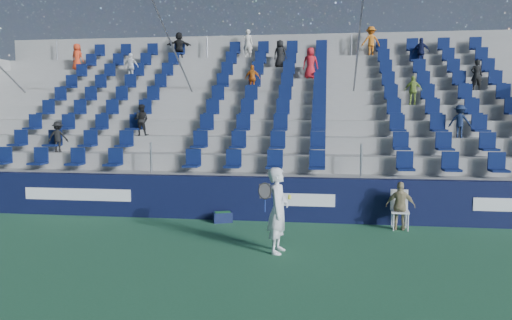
% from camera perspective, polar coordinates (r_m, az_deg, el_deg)
% --- Properties ---
extents(ground, '(70.00, 70.00, 0.00)m').
position_cam_1_polar(ground, '(10.89, -3.16, -10.36)').
color(ground, '#2B6642').
rests_on(ground, ground).
extents(sponsor_wall, '(24.00, 0.32, 1.20)m').
position_cam_1_polar(sponsor_wall, '(13.78, -0.61, -4.41)').
color(sponsor_wall, '#0E1333').
rests_on(sponsor_wall, ground).
extents(grandstand, '(24.00, 8.17, 6.63)m').
position_cam_1_polar(grandstand, '(18.65, 1.73, 2.95)').
color(grandstand, gray).
rests_on(grandstand, ground).
extents(tennis_player, '(0.69, 0.71, 1.82)m').
position_cam_1_polar(tennis_player, '(10.57, 2.54, -5.75)').
color(tennis_player, white).
rests_on(tennis_player, ground).
extents(line_judge_chair, '(0.47, 0.48, 1.00)m').
position_cam_1_polar(line_judge_chair, '(13.28, 16.09, -5.14)').
color(line_judge_chair, white).
rests_on(line_judge_chair, ground).
extents(line_judge, '(0.75, 0.40, 1.23)m').
position_cam_1_polar(line_judge, '(13.12, 16.19, -5.07)').
color(line_judge, tan).
rests_on(line_judge, ground).
extents(ball_bin, '(0.58, 0.48, 0.28)m').
position_cam_1_polar(ball_bin, '(13.60, -3.83, -6.47)').
color(ball_bin, '#10183B').
rests_on(ball_bin, ground).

